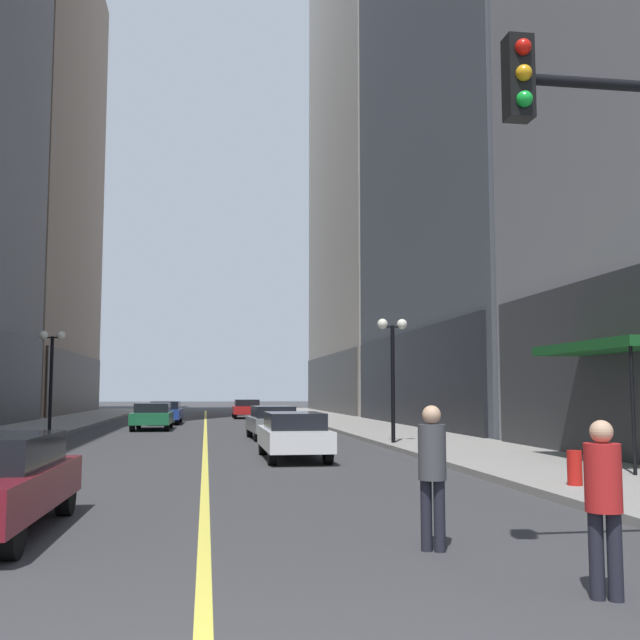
{
  "coord_description": "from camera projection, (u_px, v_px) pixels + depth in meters",
  "views": [
    {
      "loc": [
        -0.01,
        -4.05,
        1.92
      ],
      "look_at": [
        4.2,
        23.68,
        4.58
      ],
      "focal_mm": 42.15,
      "sensor_mm": 36.0,
      "label": 1
    }
  ],
  "objects": [
    {
      "name": "ground_plane",
      "position": [
        205.0,
        429.0,
        38.26
      ],
      "size": [
        200.0,
        200.0,
        0.0
      ],
      "primitive_type": "plane",
      "color": "#38383A"
    },
    {
      "name": "sidewalk_left",
      "position": [
        37.0,
        428.0,
        37.03
      ],
      "size": [
        4.5,
        78.0,
        0.15
      ],
      "primitive_type": "cube",
      "color": "gray",
      "rests_on": "ground"
    },
    {
      "name": "sidewalk_right",
      "position": [
        364.0,
        426.0,
        39.5
      ],
      "size": [
        4.5,
        78.0,
        0.15
      ],
      "primitive_type": "cube",
      "color": "gray",
      "rests_on": "ground"
    },
    {
      "name": "lane_centre_stripe",
      "position": [
        205.0,
        429.0,
        38.26
      ],
      "size": [
        0.16,
        70.0,
        0.01
      ],
      "primitive_type": "cube",
      "color": "#E5D64C",
      "rests_on": "ground"
    },
    {
      "name": "building_left_far",
      "position": [
        2.0,
        167.0,
        62.25
      ],
      "size": [
        13.26,
        26.0,
        41.01
      ],
      "color": "gray",
      "rests_on": "ground"
    },
    {
      "name": "building_right_far",
      "position": [
        411.0,
        122.0,
        68.04
      ],
      "size": [
        15.29,
        26.0,
        52.67
      ],
      "color": "#A8A399",
      "rests_on": "ground"
    },
    {
      "name": "storefront_awning_right",
      "position": [
        605.0,
        348.0,
        18.45
      ],
      "size": [
        1.6,
        4.87,
        3.12
      ],
      "color": "#144C1E",
      "rests_on": "ground"
    },
    {
      "name": "car_white",
      "position": [
        293.0,
        434.0,
        21.13
      ],
      "size": [
        1.71,
        4.63,
        1.32
      ],
      "color": "silver",
      "rests_on": "ground"
    },
    {
      "name": "car_grey",
      "position": [
        272.0,
        421.0,
        30.01
      ],
      "size": [
        1.92,
        4.12,
        1.32
      ],
      "color": "slate",
      "rests_on": "ground"
    },
    {
      "name": "car_green",
      "position": [
        153.0,
        415.0,
        37.27
      ],
      "size": [
        1.89,
        4.55,
        1.32
      ],
      "color": "#196038",
      "rests_on": "ground"
    },
    {
      "name": "car_blue",
      "position": [
        166.0,
        412.0,
        43.74
      ],
      "size": [
        1.85,
        4.79,
        1.32
      ],
      "color": "navy",
      "rests_on": "ground"
    },
    {
      "name": "car_red",
      "position": [
        246.0,
        408.0,
        53.01
      ],
      "size": [
        1.91,
        4.45,
        1.32
      ],
      "color": "#B21919",
      "rests_on": "ground"
    },
    {
      "name": "pedestrian_in_red_jacket",
      "position": [
        603.0,
        495.0,
        6.99
      ],
      "size": [
        0.46,
        0.46,
        1.65
      ],
      "color": "black",
      "rests_on": "ground"
    },
    {
      "name": "pedestrian_with_orange_bag",
      "position": [
        432.0,
        465.0,
        9.11
      ],
      "size": [
        0.46,
        0.46,
        1.75
      ],
      "color": "black",
      "rests_on": "ground"
    },
    {
      "name": "street_lamp_left_far",
      "position": [
        52.0,
        359.0,
        31.36
      ],
      "size": [
        1.06,
        0.36,
        4.43
      ],
      "color": "black",
      "rests_on": "ground"
    },
    {
      "name": "street_lamp_right_mid",
      "position": [
        393.0,
        352.0,
        26.08
      ],
      "size": [
        1.06,
        0.36,
        4.43
      ],
      "color": "black",
      "rests_on": "ground"
    },
    {
      "name": "fire_hydrant_right",
      "position": [
        575.0,
        472.0,
        14.15
      ],
      "size": [
        0.28,
        0.28,
        0.8
      ],
      "primitive_type": "cylinder",
      "color": "red",
      "rests_on": "ground"
    }
  ]
}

